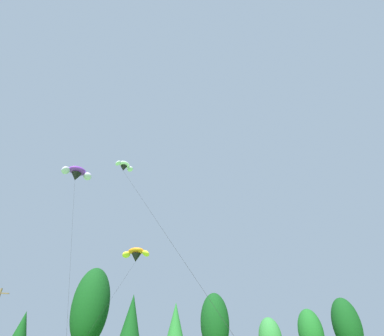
# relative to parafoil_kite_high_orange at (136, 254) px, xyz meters

# --- Properties ---
(treeline_tree_d) EXTENTS (3.39, 3.39, 8.12)m
(treeline_tree_d) POSITION_rel_parafoil_kite_high_orange_xyz_m (-14.91, 16.49, -7.69)
(treeline_tree_d) COLOR #472D19
(treeline_tree_d) RESTS_ON ground_plane
(treeline_tree_e) EXTENTS (5.92, 5.92, 15.24)m
(treeline_tree_e) POSITION_rel_parafoil_kite_high_orange_xyz_m (-5.94, 17.79, -3.54)
(treeline_tree_e) COLOR #472D19
(treeline_tree_e) RESTS_ON ground_plane
(treeline_tree_f) EXTENTS (4.01, 4.01, 10.96)m
(treeline_tree_f) POSITION_rel_parafoil_kite_high_orange_xyz_m (0.72, 15.78, -5.91)
(treeline_tree_f) COLOR #472D19
(treeline_tree_f) RESTS_ON ground_plane
(treeline_tree_g) EXTENTS (3.84, 3.84, 10.16)m
(treeline_tree_g) POSITION_rel_parafoil_kite_high_orange_xyz_m (7.99, 17.17, -6.41)
(treeline_tree_g) COLOR #472D19
(treeline_tree_g) RESTS_ON ground_plane
(treeline_tree_h) EXTENTS (5.17, 5.17, 12.48)m
(treeline_tree_h) POSITION_rel_parafoil_kite_high_orange_xyz_m (15.73, 20.43, -5.22)
(treeline_tree_h) COLOR #472D19
(treeline_tree_h) RESTS_ON ground_plane
(treeline_tree_j) EXTENTS (4.56, 4.56, 10.23)m
(treeline_tree_j) POSITION_rel_parafoil_kite_high_orange_xyz_m (34.31, 19.94, -6.58)
(treeline_tree_j) COLOR #472D19
(treeline_tree_j) RESTS_ON ground_plane
(treeline_tree_k) EXTENTS (5.08, 5.08, 12.14)m
(treeline_tree_k) POSITION_rel_parafoil_kite_high_orange_xyz_m (40.86, 17.88, -5.42)
(treeline_tree_k) COLOR #472D19
(treeline_tree_k) RESTS_ON ground_plane
(parafoil_kite_high_orange) EXTENTS (5.94, 11.50, 12.01)m
(parafoil_kite_high_orange) POSITION_rel_parafoil_kite_high_orange_xyz_m (0.00, 0.00, 0.00)
(parafoil_kite_high_orange) COLOR orange
(parafoil_kite_mid_white) EXTENTS (7.78, 13.79, 17.23)m
(parafoil_kite_mid_white) POSITION_rel_parafoil_kite_high_orange_xyz_m (-2.36, -10.69, 5.55)
(parafoil_kite_mid_white) COLOR white
(parafoil_kite_far_purple) EXTENTS (6.14, 8.31, 20.72)m
(parafoil_kite_far_purple) POSITION_rel_parafoil_kite_high_orange_xyz_m (-8.42, -3.13, 8.58)
(parafoil_kite_far_purple) COLOR purple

